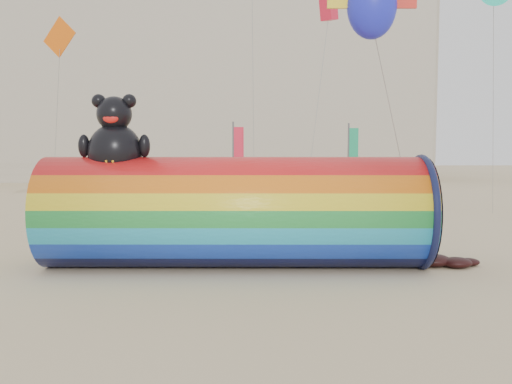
{
  "coord_description": "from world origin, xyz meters",
  "views": [
    {
      "loc": [
        0.56,
        -17.58,
        4.1
      ],
      "look_at": [
        0.5,
        1.5,
        2.4
      ],
      "focal_mm": 40.0,
      "sensor_mm": 36.0,
      "label": 1
    }
  ],
  "objects_px": {
    "hotel_building": "(144,85)",
    "kite_handler": "(392,232)",
    "windsock_assembly": "(235,209)",
    "fabric_bundle": "(439,261)"
  },
  "relations": [
    {
      "from": "hotel_building",
      "to": "fabric_bundle",
      "type": "distance_m",
      "value": 49.75
    },
    {
      "from": "hotel_building",
      "to": "windsock_assembly",
      "type": "distance_m",
      "value": 47.33
    },
    {
      "from": "hotel_building",
      "to": "fabric_bundle",
      "type": "height_order",
      "value": "hotel_building"
    },
    {
      "from": "kite_handler",
      "to": "windsock_assembly",
      "type": "bearing_deg",
      "value": -16.35
    },
    {
      "from": "hotel_building",
      "to": "windsock_assembly",
      "type": "bearing_deg",
      "value": -75.3
    },
    {
      "from": "windsock_assembly",
      "to": "fabric_bundle",
      "type": "xyz_separation_m",
      "value": [
        6.71,
        0.01,
        -1.72
      ]
    },
    {
      "from": "windsock_assembly",
      "to": "fabric_bundle",
      "type": "distance_m",
      "value": 6.93
    },
    {
      "from": "hotel_building",
      "to": "kite_handler",
      "type": "xyz_separation_m",
      "value": [
        17.48,
        -42.91,
        -9.52
      ]
    },
    {
      "from": "hotel_building",
      "to": "windsock_assembly",
      "type": "height_order",
      "value": "hotel_building"
    },
    {
      "from": "kite_handler",
      "to": "hotel_building",
      "type": "bearing_deg",
      "value": -104.9
    }
  ]
}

